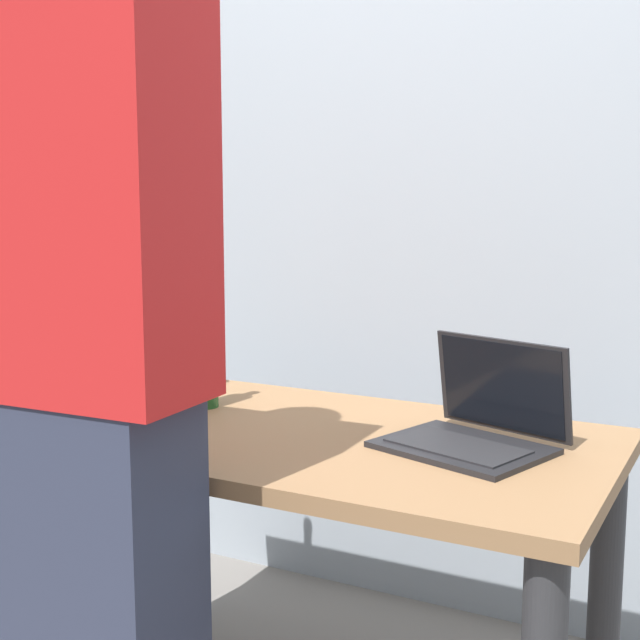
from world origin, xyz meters
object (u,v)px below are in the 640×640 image
object	(u,v)px
laptop	(477,424)
beer_bottle_amber	(192,350)
person_figure	(80,383)
beer_bottle_dark	(203,358)
beer_bottle_brown	(144,352)

from	to	relation	value
laptop	beer_bottle_amber	size ratio (longest dim) A/B	1.41
beer_bottle_amber	person_figure	bearing A→B (deg)	-67.61
beer_bottle_dark	person_figure	world-z (taller)	person_figure
beer_bottle_amber	laptop	bearing A→B (deg)	-11.31
beer_bottle_amber	person_figure	world-z (taller)	person_figure
laptop	person_figure	bearing A→B (deg)	-132.19
laptop	beer_bottle_amber	bearing A→B (deg)	168.69
beer_bottle_brown	person_figure	world-z (taller)	person_figure
laptop	beer_bottle_brown	distance (m)	0.87
beer_bottle_amber	beer_bottle_brown	xyz separation A→B (m)	(-0.03, -0.17, 0.02)
laptop	beer_bottle_amber	distance (m)	0.86
beer_bottle_dark	person_figure	xyz separation A→B (m)	(0.16, -0.60, 0.07)
laptop	beer_bottle_amber	world-z (taller)	beer_bottle_amber
beer_bottle_dark	beer_bottle_brown	size ratio (longest dim) A/B	0.96
laptop	person_figure	size ratio (longest dim) A/B	0.22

